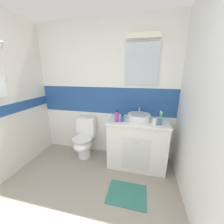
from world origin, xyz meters
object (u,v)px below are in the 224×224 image
Objects in this scene: toothbrush_cup at (160,121)px; toilet at (84,139)px; sink_basin at (139,117)px; mouthwash_bottle at (117,116)px; soap_dispenser at (154,121)px; lotion_bottle_short at (123,118)px.

toilet is at bearing 173.04° from toothbrush_cup.
toothbrush_cup is at bearing -6.96° from toilet.
mouthwash_bottle reaches higher than sink_basin.
soap_dispenser is at bearing -8.44° from toilet.
sink_basin is at bearing 151.78° from toothbrush_cup.
soap_dispenser reaches higher than toilet.
toilet is 0.91m from mouthwash_bottle.
toothbrush_cup reaches higher than lotion_bottle_short.
toothbrush_cup reaches higher than toilet.
sink_basin reaches higher than toilet.
soap_dispenser is 1.30× the size of lotion_bottle_short.
toothbrush_cup is (1.34, -0.16, 0.55)m from toilet.
lotion_bottle_short is (-0.57, 0.02, -0.01)m from toothbrush_cup.
soap_dispenser is (0.24, -0.20, 0.00)m from sink_basin.
lotion_bottle_short is (-0.25, -0.16, 0.00)m from sink_basin.
mouthwash_bottle is at bearing -159.13° from lotion_bottle_short.
toilet is 0.95m from lotion_bottle_short.
soap_dispenser is at bearing -165.39° from toothbrush_cup.
sink_basin is at bearing 140.46° from soap_dispenser.
sink_basin is at bearing 31.94° from lotion_bottle_short.
mouthwash_bottle is 0.10m from lotion_bottle_short.
toothbrush_cup is 0.09m from soap_dispenser.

